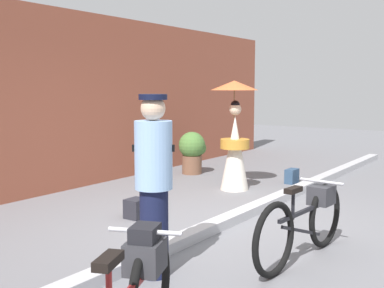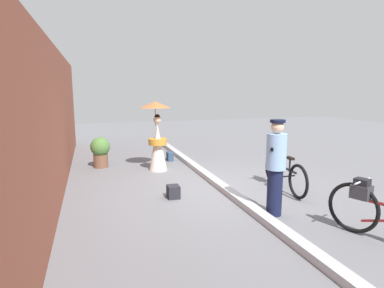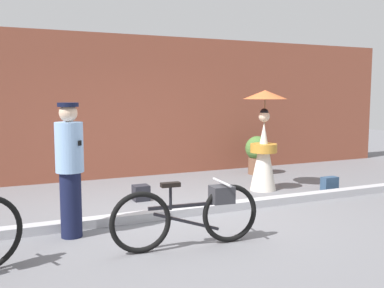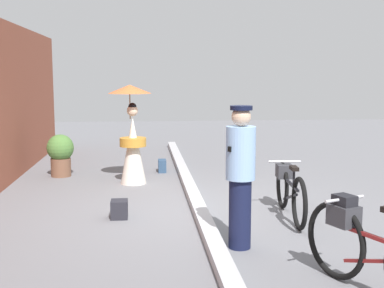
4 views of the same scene
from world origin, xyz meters
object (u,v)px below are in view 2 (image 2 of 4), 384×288
Objects in this scene: backpack_on_pavement at (170,156)px; bicycle_near_officer at (384,212)px; person_with_parasol at (157,136)px; backpack_spare at (174,191)px; bicycle_far_side at (283,172)px; person_officer at (276,165)px; potted_plant_by_door at (101,150)px.

bicycle_near_officer is at bearing -164.92° from backpack_on_pavement.
person_with_parasol reaches higher than backpack_spare.
bicycle_near_officer is at bearing -138.93° from backpack_spare.
person_with_parasol reaches higher than bicycle_far_side.
person_with_parasol is (3.69, 1.31, 0.04)m from person_officer.
bicycle_far_side is (2.57, -0.02, -0.06)m from bicycle_near_officer.
backpack_spare is (-3.13, -1.30, -0.34)m from potted_plant_by_door.
bicycle_far_side reaches higher than backpack_spare.
backpack_on_pavement is (6.10, 1.64, -0.32)m from bicycle_near_officer.
backpack_spare is at bearing 41.07° from bicycle_near_officer.
person_with_parasol is at bearing 150.58° from backpack_on_pavement.
person_with_parasol reaches higher than bicycle_near_officer.
person_officer reaches higher than backpack_on_pavement.
bicycle_near_officer is at bearing -147.92° from potted_plant_by_door.
person_with_parasol is (5.05, 2.24, 0.47)m from bicycle_near_officer.
bicycle_far_side is 0.97× the size of person_with_parasol.
potted_plant_by_door is 2.07m from backpack_on_pavement.
person_with_parasol is 1.44m from backpack_on_pavement.
bicycle_far_side is at bearing -0.48° from bicycle_near_officer.
potted_plant_by_door is at bearing 48.31° from bicycle_far_side.
person_officer is at bearing -148.63° from potted_plant_by_door.
backpack_spare is (1.37, 1.45, -0.75)m from person_officer.
potted_plant_by_door is 2.80× the size of backpack_on_pavement.
person_with_parasol reaches higher than person_officer.
backpack_spare is at bearing 176.49° from person_with_parasol.
bicycle_near_officer reaches higher than potted_plant_by_door.
bicycle_far_side is 4.95m from potted_plant_by_door.
bicycle_near_officer is 2.57m from bicycle_far_side.
backpack_on_pavement is at bearing -12.31° from backpack_spare.
person_officer is at bearing -160.48° from person_with_parasol.
person_with_parasol is at bearing 19.52° from person_officer.
bicycle_far_side is 5.92× the size of backpack_on_pavement.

